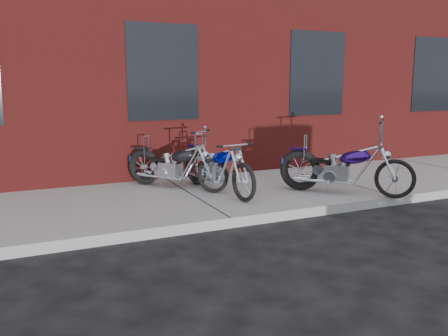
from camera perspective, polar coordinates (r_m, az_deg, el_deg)
name	(u,v)px	position (r m, az deg, el deg)	size (l,w,h in m)	color
ground	(231,228)	(6.69, 0.82, -7.27)	(120.00, 120.00, 0.00)	black
sidewalk	(193,199)	(8.00, -3.77, -3.78)	(22.00, 3.00, 0.15)	#9A9A9A
building_brick	(108,9)	(14.17, -13.79, 18.06)	(22.00, 10.00, 8.00)	maroon
chopper_purple	(342,170)	(8.22, 14.03, -0.26)	(1.61, 1.72, 1.26)	black
chopper_blue	(217,169)	(8.13, -0.89, -0.17)	(0.56, 2.17, 0.95)	black
chopper_third	(174,167)	(8.46, -6.01, 0.07)	(1.35, 1.71, 1.06)	black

